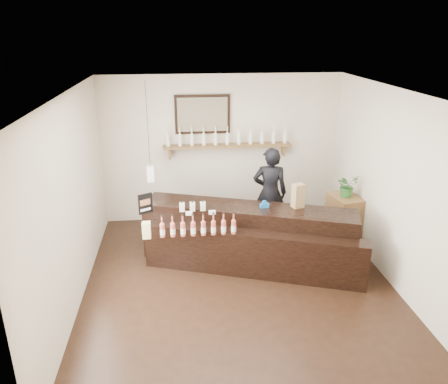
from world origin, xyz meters
The scene contains 10 objects.
ground centered at (0.00, 0.00, 0.00)m, with size 5.00×5.00×0.00m, color black.
room_shell centered at (0.00, 0.00, 1.70)m, with size 5.00×5.00×5.00m.
back_wall_decor centered at (-0.15, 2.37, 1.76)m, with size 2.66×0.96×1.69m.
counter centered at (0.24, 0.58, 0.44)m, with size 3.38×1.98×1.10m.
promo_sign centered at (-1.34, 0.61, 1.10)m, with size 0.21×0.12×0.32m.
paper_bag centered at (1.00, 0.61, 1.13)m, with size 0.21×0.18×0.38m.
tape_dispenser centered at (0.48, 0.64, 0.99)m, with size 0.15×0.07×0.12m.
side_cabinet centered at (2.00, 1.13, 0.44)m, with size 0.54×0.67×0.87m.
potted_plant centered at (2.00, 1.13, 1.07)m, with size 0.36×0.31×0.40m, color #2D6829.
shopkeeper centered at (0.77, 1.55, 0.94)m, with size 0.68×0.45×1.88m, color black.
Camera 1 is at (-0.83, -5.53, 3.58)m, focal length 35.00 mm.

